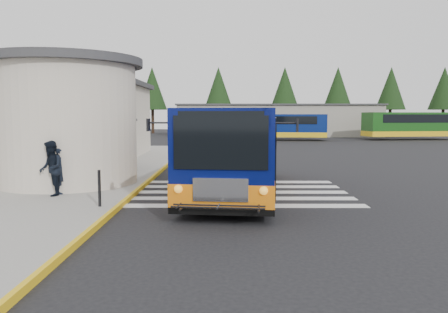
{
  "coord_description": "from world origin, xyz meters",
  "views": [
    {
      "loc": [
        -0.87,
        -16.44,
        2.8
      ],
      "look_at": [
        -0.94,
        -0.5,
        1.28
      ],
      "focal_mm": 35.0,
      "sensor_mm": 36.0,
      "label": 1
    }
  ],
  "objects_px": {
    "far_bus_b": "(410,124)",
    "far_bus_a": "(282,126)",
    "pedestrian_a": "(61,171)",
    "bollard": "(99,188)",
    "transit_bus": "(237,153)",
    "pedestrian_b": "(51,168)"
  },
  "relations": [
    {
      "from": "transit_bus",
      "to": "pedestrian_a",
      "type": "xyz_separation_m",
      "value": [
        -5.95,
        -1.16,
        -0.49
      ]
    },
    {
      "from": "transit_bus",
      "to": "far_bus_a",
      "type": "bearing_deg",
      "value": 86.12
    },
    {
      "from": "pedestrian_b",
      "to": "far_bus_b",
      "type": "height_order",
      "value": "far_bus_b"
    },
    {
      "from": "transit_bus",
      "to": "far_bus_b",
      "type": "bearing_deg",
      "value": 65.16
    },
    {
      "from": "transit_bus",
      "to": "pedestrian_b",
      "type": "xyz_separation_m",
      "value": [
        -6.12,
        -1.53,
        -0.37
      ]
    },
    {
      "from": "far_bus_b",
      "to": "bollard",
      "type": "bearing_deg",
      "value": 138.21
    },
    {
      "from": "bollard",
      "to": "far_bus_a",
      "type": "relative_size",
      "value": 0.11
    },
    {
      "from": "pedestrian_a",
      "to": "pedestrian_b",
      "type": "bearing_deg",
      "value": 151.57
    },
    {
      "from": "transit_bus",
      "to": "pedestrian_a",
      "type": "relative_size",
      "value": 6.85
    },
    {
      "from": "pedestrian_a",
      "to": "far_bus_a",
      "type": "bearing_deg",
      "value": -22.32
    },
    {
      "from": "bollard",
      "to": "far_bus_a",
      "type": "xyz_separation_m",
      "value": [
        9.88,
        35.96,
        0.93
      ]
    },
    {
      "from": "pedestrian_a",
      "to": "pedestrian_b",
      "type": "xyz_separation_m",
      "value": [
        -0.18,
        -0.38,
        0.12
      ]
    },
    {
      "from": "bollard",
      "to": "far_bus_a",
      "type": "bearing_deg",
      "value": 74.63
    },
    {
      "from": "far_bus_a",
      "to": "bollard",
      "type": "bearing_deg",
      "value": 172.71
    },
    {
      "from": "pedestrian_a",
      "to": "far_bus_a",
      "type": "relative_size",
      "value": 0.16
    },
    {
      "from": "far_bus_b",
      "to": "pedestrian_a",
      "type": "bearing_deg",
      "value": 134.68
    },
    {
      "from": "pedestrian_b",
      "to": "far_bus_a",
      "type": "distance_m",
      "value": 36.31
    },
    {
      "from": "pedestrian_a",
      "to": "far_bus_b",
      "type": "height_order",
      "value": "far_bus_b"
    },
    {
      "from": "far_bus_b",
      "to": "far_bus_a",
      "type": "bearing_deg",
      "value": 86.24
    },
    {
      "from": "bollard",
      "to": "pedestrian_a",
      "type": "bearing_deg",
      "value": 132.67
    },
    {
      "from": "pedestrian_a",
      "to": "far_bus_a",
      "type": "height_order",
      "value": "far_bus_a"
    },
    {
      "from": "pedestrian_b",
      "to": "far_bus_b",
      "type": "bearing_deg",
      "value": 117.2
    }
  ]
}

